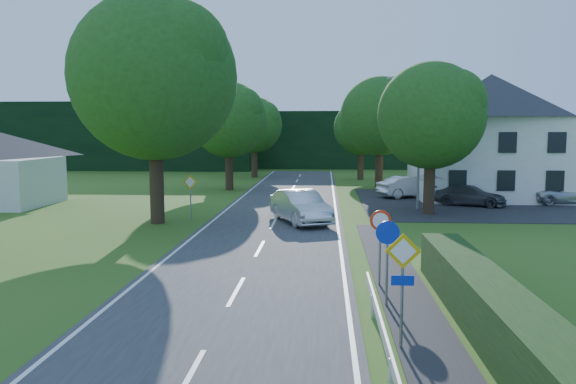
# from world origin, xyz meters

# --- Properties ---
(road) EXTENTS (7.00, 80.00, 0.04)m
(road) POSITION_xyz_m (0.00, 20.00, 0.02)
(road) COLOR #343537
(road) RESTS_ON ground
(parking_pad) EXTENTS (14.00, 16.00, 0.04)m
(parking_pad) POSITION_xyz_m (12.00, 33.00, 0.02)
(parking_pad) COLOR #262528
(parking_pad) RESTS_ON ground
(line_edge_left) EXTENTS (0.12, 80.00, 0.01)m
(line_edge_left) POSITION_xyz_m (-3.25, 20.00, 0.04)
(line_edge_left) COLOR white
(line_edge_left) RESTS_ON road
(line_edge_right) EXTENTS (0.12, 80.00, 0.01)m
(line_edge_right) POSITION_xyz_m (3.25, 20.00, 0.04)
(line_edge_right) COLOR white
(line_edge_right) RESTS_ON road
(line_centre) EXTENTS (0.12, 80.00, 0.01)m
(line_centre) POSITION_xyz_m (0.00, 20.00, 0.04)
(line_centre) COLOR white
(line_centre) RESTS_ON road
(tree_main) EXTENTS (9.40, 9.40, 11.64)m
(tree_main) POSITION_xyz_m (-6.00, 24.00, 5.82)
(tree_main) COLOR #254B16
(tree_main) RESTS_ON ground
(tree_left_far) EXTENTS (7.00, 7.00, 8.58)m
(tree_left_far) POSITION_xyz_m (-5.00, 40.00, 4.29)
(tree_left_far) COLOR #254B16
(tree_left_far) RESTS_ON ground
(tree_right_far) EXTENTS (7.40, 7.40, 9.09)m
(tree_right_far) POSITION_xyz_m (7.00, 42.00, 4.54)
(tree_right_far) COLOR #254B16
(tree_right_far) RESTS_ON ground
(tree_left_back) EXTENTS (6.60, 6.60, 8.07)m
(tree_left_back) POSITION_xyz_m (-4.50, 52.00, 4.04)
(tree_left_back) COLOR #254B16
(tree_left_back) RESTS_ON ground
(tree_right_back) EXTENTS (6.20, 6.20, 7.56)m
(tree_right_back) POSITION_xyz_m (6.00, 50.00, 3.78)
(tree_right_back) COLOR #254B16
(tree_right_back) RESTS_ON ground
(tree_right_mid) EXTENTS (7.00, 7.00, 8.58)m
(tree_right_mid) POSITION_xyz_m (8.50, 28.00, 4.29)
(tree_right_mid) COLOR #254B16
(tree_right_mid) RESTS_ON ground
(treeline_left) EXTENTS (44.00, 6.00, 8.00)m
(treeline_left) POSITION_xyz_m (-28.00, 62.00, 4.00)
(treeline_left) COLOR black
(treeline_left) RESTS_ON ground
(treeline_right) EXTENTS (30.00, 5.00, 7.00)m
(treeline_right) POSITION_xyz_m (8.00, 66.00, 3.50)
(treeline_right) COLOR black
(treeline_right) RESTS_ON ground
(house_white) EXTENTS (10.60, 8.40, 8.60)m
(house_white) POSITION_xyz_m (14.00, 36.00, 4.41)
(house_white) COLOR silver
(house_white) RESTS_ON ground
(streetlight) EXTENTS (2.03, 0.18, 8.00)m
(streetlight) POSITION_xyz_m (8.06, 30.00, 4.46)
(streetlight) COLOR gray
(streetlight) RESTS_ON ground
(sign_priority_right) EXTENTS (0.78, 0.09, 2.59)m
(sign_priority_right) POSITION_xyz_m (4.30, 7.98, 1.80)
(sign_priority_right) COLOR gray
(sign_priority_right) RESTS_ON ground
(sign_roundabout) EXTENTS (0.64, 0.08, 2.37)m
(sign_roundabout) POSITION_xyz_m (4.30, 10.98, 1.67)
(sign_roundabout) COLOR gray
(sign_roundabout) RESTS_ON ground
(sign_speed_limit) EXTENTS (0.64, 0.11, 2.37)m
(sign_speed_limit) POSITION_xyz_m (4.30, 12.97, 1.77)
(sign_speed_limit) COLOR gray
(sign_speed_limit) RESTS_ON ground
(sign_priority_left) EXTENTS (0.78, 0.09, 2.44)m
(sign_priority_left) POSITION_xyz_m (-4.50, 24.98, 1.72)
(sign_priority_left) COLOR gray
(sign_priority_left) RESTS_ON ground
(moving_car) EXTENTS (3.58, 5.32, 1.66)m
(moving_car) POSITION_xyz_m (1.36, 24.42, 0.87)
(moving_car) COLOR silver
(moving_car) RESTS_ON road
(motorcycle) EXTENTS (0.82, 1.76, 0.89)m
(motorcycle) POSITION_xyz_m (-0.34, 29.75, 0.49)
(motorcycle) COLOR black
(motorcycle) RESTS_ON road
(parked_car_silver_a) EXTENTS (4.78, 3.31, 1.49)m
(parked_car_silver_a) POSITION_xyz_m (8.53, 35.78, 0.79)
(parked_car_silver_a) COLOR silver
(parked_car_silver_a) RESTS_ON parking_pad
(parked_car_grey) EXTENTS (4.74, 3.41, 1.28)m
(parked_car_grey) POSITION_xyz_m (11.73, 31.74, 0.68)
(parked_car_grey) COLOR #4B4B50
(parked_car_grey) RESTS_ON parking_pad
(parked_car_silver_b) EXTENTS (4.67, 2.60, 1.24)m
(parked_car_silver_b) POSITION_xyz_m (18.00, 32.80, 0.66)
(parked_car_silver_b) COLOR silver
(parked_car_silver_b) RESTS_ON parking_pad
(parasol) EXTENTS (2.92, 2.94, 2.05)m
(parasol) POSITION_xyz_m (8.89, 30.93, 1.07)
(parasol) COLOR #A30D28
(parasol) RESTS_ON parking_pad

